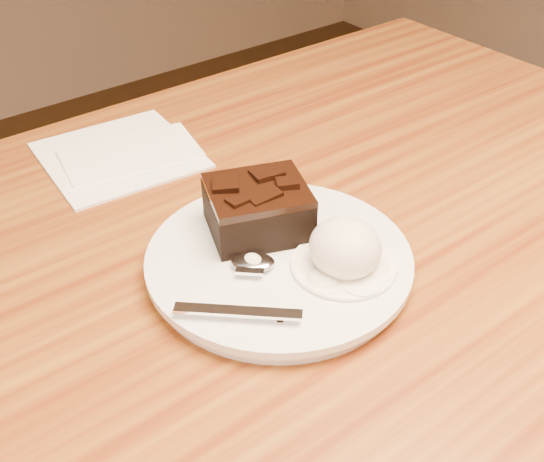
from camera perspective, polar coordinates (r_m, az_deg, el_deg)
plate at (r=0.61m, az=0.58°, el=-2.72°), size 0.24×0.24×0.02m
brownie at (r=0.62m, az=-1.19°, el=1.62°), size 0.11×0.10×0.04m
ice_cream_scoop at (r=0.58m, az=6.15°, el=-1.41°), size 0.06×0.06×0.05m
melt_puddle at (r=0.59m, az=6.03°, el=-2.92°), size 0.09×0.09×0.00m
spoon at (r=0.59m, az=-1.61°, el=-2.74°), size 0.13×0.13×0.01m
napkin at (r=0.80m, az=-12.72°, el=6.33°), size 0.18×0.18×0.01m
crumb_a at (r=0.63m, az=5.59°, el=-0.08°), size 0.01×0.01×0.00m
crumb_b at (r=0.54m, az=0.69°, el=-7.42°), size 0.01×0.01×0.00m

